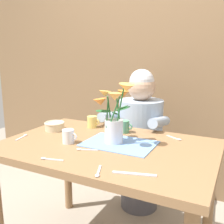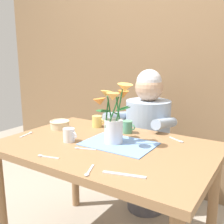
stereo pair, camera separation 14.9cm
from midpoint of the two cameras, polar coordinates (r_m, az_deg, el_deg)
wood_panel_backdrop at (r=2.38m, az=9.18°, el=12.46°), size 4.00×0.10×2.50m
dining_table at (r=1.53m, az=-3.93°, el=-10.52°), size 1.20×0.80×0.74m
seated_person at (r=2.09m, az=4.12°, el=-6.56°), size 0.45×0.47×1.14m
striped_placemat at (r=1.50m, az=-1.23°, el=-6.93°), size 0.40×0.28×0.00m
flower_vase at (r=1.47m, az=-2.39°, el=-1.03°), size 0.27×0.23×0.35m
ceramic_bowl at (r=1.83m, az=-14.67°, el=-2.94°), size 0.14×0.14×0.06m
dinner_knife at (r=1.14m, az=1.07°, el=-13.39°), size 0.19×0.07×0.00m
tea_cup at (r=1.54m, az=-12.21°, el=-5.25°), size 0.09×0.07×0.08m
ceramic_mug at (r=1.71m, az=0.19°, el=-3.22°), size 0.09×0.07×0.08m
coffee_cup at (r=1.84m, az=-6.62°, el=-2.17°), size 0.09×0.07×0.08m
spoon_0 at (r=1.43m, az=-9.20°, el=-8.10°), size 0.12×0.05×0.01m
spoon_1 at (r=1.62m, az=11.27°, el=-5.70°), size 0.11×0.07×0.01m
spoon_2 at (r=1.35m, az=-16.87°, el=-9.81°), size 0.12×0.04×0.01m
spoon_3 at (r=1.74m, az=-21.13°, el=-5.01°), size 0.04×0.12×0.01m
spoon_4 at (r=1.16m, az=-6.82°, el=-13.10°), size 0.06×0.12×0.01m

